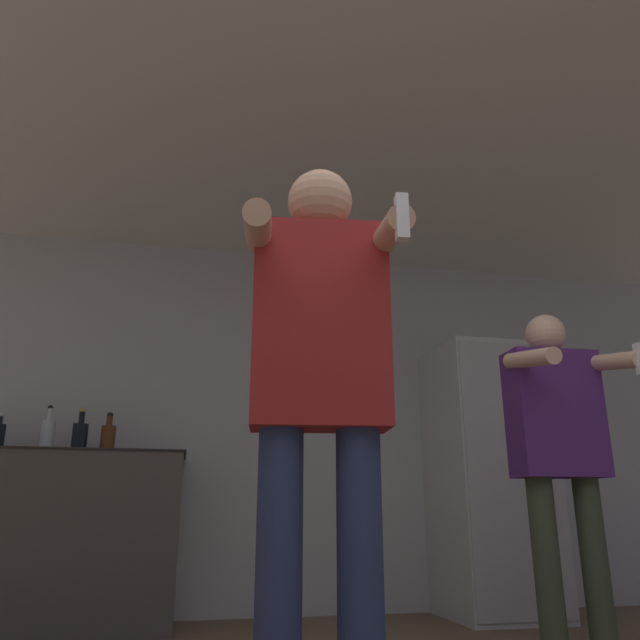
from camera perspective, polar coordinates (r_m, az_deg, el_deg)
wall_back at (r=4.51m, az=-5.34°, el=-9.22°), size 7.00×0.06×2.55m
ceiling_slab at (r=3.41m, az=-1.11°, el=17.17°), size 7.00×3.82×0.05m
refrigerator at (r=4.55m, az=15.24°, el=-13.66°), size 0.68×0.75×1.78m
counter at (r=4.17m, az=-23.28°, el=-17.95°), size 1.47×0.64×1.01m
bottle_short_whiskey at (r=4.19m, az=-18.82°, el=-10.12°), size 0.09×0.09×0.26m
bottle_clear_vodka at (r=4.22m, az=-21.11°, el=-9.87°), size 0.09×0.09×0.28m
bottle_brown_liquor at (r=4.25m, az=-23.70°, el=-9.60°), size 0.09×0.09×0.29m
person_woman_foreground at (r=1.98m, az=0.03°, el=-5.64°), size 0.54×0.52×1.80m
person_man_side at (r=3.23m, az=21.01°, el=-10.43°), size 0.50×0.55×1.61m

